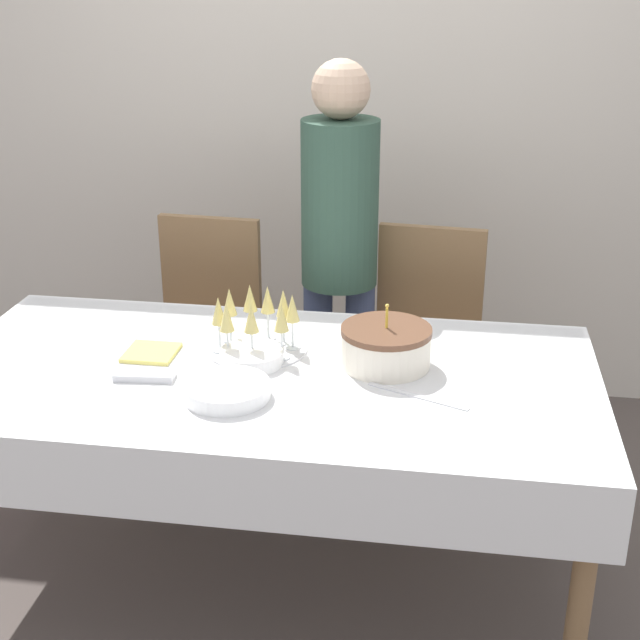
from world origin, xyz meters
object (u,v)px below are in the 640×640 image
Objects in this scene: person_standing at (340,236)px; plate_stack_dessert at (252,357)px; dining_chair_far_right at (424,346)px; champagne_tray at (256,321)px; dining_chair_far_left at (204,332)px; plate_stack_main at (227,390)px; birthday_cake at (386,346)px.

plate_stack_dessert is at bearing -101.38° from person_standing.
champagne_tray is (-0.49, -0.66, 0.34)m from dining_chair_far_right.
champagne_tray is at bearing -61.08° from dining_chair_far_left.
dining_chair_far_left is 0.85m from dining_chair_far_right.
plate_stack_main is 0.15× the size of person_standing.
dining_chair_far_left reaches higher than champagne_tray.
plate_stack_main and plate_stack_dessert have the same top height.
person_standing is at bearing 80.13° from plate_stack_main.
dining_chair_far_left is 3.12× the size of champagne_tray.
dining_chair_far_left is 1.08m from birthday_cake.
dining_chair_far_right is at bearing -3.58° from person_standing.
champagne_tray reaches higher than plate_stack_main.
birthday_cake reaches higher than dining_chair_far_left.
plate_stack_dessert is 0.80m from person_standing.
person_standing is (0.16, 0.77, 0.14)m from plate_stack_dessert.
dining_chair_far_left is 0.88m from plate_stack_dessert.
person_standing reaches higher than dining_chair_far_left.
dining_chair_far_left is 1.00× the size of dining_chair_far_right.
person_standing reaches higher than plate_stack_dessert.
dining_chair_far_right is at bearing 57.38° from plate_stack_dessert.
dining_chair_far_left reaches higher than plate_stack_dessert.
plate_stack_main is at bearing -70.22° from dining_chair_far_left.
plate_stack_main is at bearing -146.53° from birthday_cake.
dining_chair_far_right is at bearing -0.01° from dining_chair_far_left.
champagne_tray is 0.20× the size of person_standing.
champagne_tray is 0.33m from plate_stack_main.
plate_stack_dessert is at bearing -86.14° from champagne_tray.
dining_chair_far_right is 3.64× the size of birthday_cake.
person_standing is (-0.23, 0.73, 0.10)m from birthday_cake.
dining_chair_far_right is at bearing 53.31° from champagne_tray.
plate_stack_dessert is at bearing -173.17° from birthday_cake.
person_standing is (0.16, 0.68, 0.07)m from champagne_tray.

